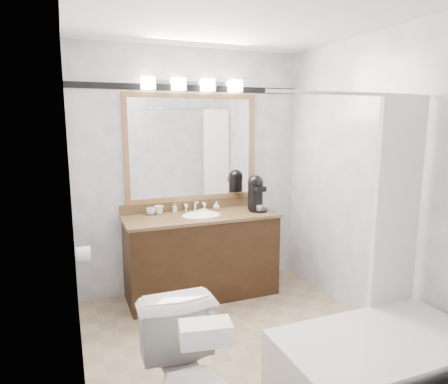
{
  "coord_description": "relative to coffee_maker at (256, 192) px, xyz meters",
  "views": [
    {
      "loc": [
        -1.23,
        -2.67,
        1.78
      ],
      "look_at": [
        -0.02,
        0.35,
        1.2
      ],
      "focal_mm": 32.0,
      "sensor_mm": 36.0,
      "label": 1
    }
  ],
  "objects": [
    {
      "name": "cup_left",
      "position": [
        -1.07,
        0.2,
        -0.16
      ],
      "size": [
        0.11,
        0.11,
        0.07
      ],
      "primitive_type": "imported",
      "rotation": [
        0.0,
        0.0,
        -0.33
      ],
      "color": "white",
      "rests_on": "vanity"
    },
    {
      "name": "coffee_maker",
      "position": [
        0.0,
        0.0,
        0.0
      ],
      "size": [
        0.19,
        0.24,
        0.37
      ],
      "rotation": [
        0.0,
        0.0,
        0.05
      ],
      "color": "black",
      "rests_on": "vanity"
    },
    {
      "name": "vanity_light_bar",
      "position": [
        -0.6,
        0.22,
        1.09
      ],
      "size": [
        1.02,
        0.14,
        0.12
      ],
      "color": "silver",
      "rests_on": "room"
    },
    {
      "name": "cup_right",
      "position": [
        -0.98,
        0.2,
        -0.15
      ],
      "size": [
        0.11,
        0.11,
        0.08
      ],
      "primitive_type": "imported",
      "rotation": [
        0.0,
        0.0,
        0.25
      ],
      "color": "white",
      "rests_on": "vanity"
    },
    {
      "name": "tissue_box",
      "position": [
        -1.3,
        -2.13,
        -0.19
      ],
      "size": [
        0.25,
        0.17,
        0.09
      ],
      "primitive_type": "cube",
      "rotation": [
        0.0,
        0.0,
        -0.18
      ],
      "color": "white",
      "rests_on": "toilet"
    },
    {
      "name": "bathtub",
      "position": [
        -0.05,
        -1.91,
        -0.76
      ],
      "size": [
        1.3,
        0.75,
        1.96
      ],
      "color": "white",
      "rests_on": "ground"
    },
    {
      "name": "soap_bar",
      "position": [
        -0.54,
        0.12,
        -0.18
      ],
      "size": [
        0.1,
        0.08,
        0.03
      ],
      "primitive_type": "cube",
      "rotation": [
        0.0,
        0.0,
        0.3
      ],
      "color": "beige",
      "rests_on": "vanity"
    },
    {
      "name": "vanity",
      "position": [
        -0.6,
        0.01,
        -0.6
      ],
      "size": [
        1.53,
        0.58,
        0.97
      ],
      "color": "black",
      "rests_on": "ground"
    },
    {
      "name": "room",
      "position": [
        -0.6,
        -1.01,
        0.21
      ],
      "size": [
        2.42,
        2.62,
        2.52
      ],
      "color": "tan",
      "rests_on": "ground"
    },
    {
      "name": "mirror",
      "position": [
        -0.6,
        0.27,
        0.46
      ],
      "size": [
        1.4,
        0.04,
        1.1
      ],
      "color": "#A07548",
      "rests_on": "room"
    },
    {
      "name": "soap_bottle_a",
      "position": [
        -0.82,
        0.21,
        -0.14
      ],
      "size": [
        0.05,
        0.05,
        0.09
      ],
      "primitive_type": "imported",
      "rotation": [
        0.0,
        0.0,
        -0.12
      ],
      "color": "white",
      "rests_on": "vanity"
    },
    {
      "name": "soap_bottle_b",
      "position": [
        -0.38,
        0.17,
        -0.15
      ],
      "size": [
        0.08,
        0.08,
        0.09
      ],
      "primitive_type": "imported",
      "rotation": [
        0.0,
        0.0,
        -0.19
      ],
      "color": "white",
      "rests_on": "vanity"
    },
    {
      "name": "tp_roll",
      "position": [
        -1.74,
        -0.35,
        -0.34
      ],
      "size": [
        0.11,
        0.12,
        0.12
      ],
      "primitive_type": "cylinder",
      "rotation": [
        0.0,
        1.57,
        0.0
      ],
      "color": "white",
      "rests_on": "room"
    },
    {
      "name": "accent_stripe",
      "position": [
        -0.6,
        0.28,
        1.06
      ],
      "size": [
        2.4,
        0.01,
        0.06
      ],
      "primitive_type": "cube",
      "color": "black",
      "rests_on": "room"
    }
  ]
}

